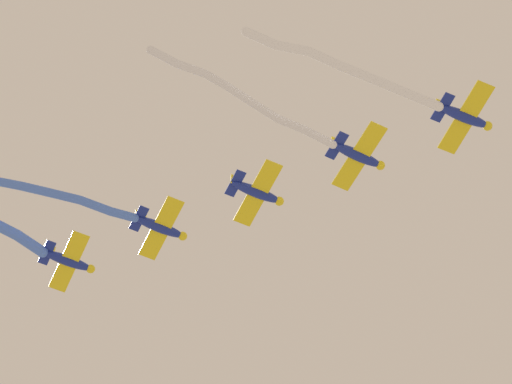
% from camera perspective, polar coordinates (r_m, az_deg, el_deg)
% --- Properties ---
extents(airplane_lead, '(4.96, 6.52, 1.61)m').
position_cam_1_polar(airplane_lead, '(84.41, 10.98, 3.92)').
color(airplane_lead, navy).
extents(smoke_trail_lead, '(15.73, 5.19, 2.78)m').
position_cam_1_polar(smoke_trail_lead, '(82.37, 4.60, 6.55)').
color(smoke_trail_lead, white).
extents(airplane_left_wing, '(4.92, 6.51, 1.61)m').
position_cam_1_polar(airplane_left_wing, '(85.22, 5.44, 1.93)').
color(airplane_left_wing, navy).
extents(smoke_trail_left_wing, '(16.11, 3.49, 3.28)m').
position_cam_1_polar(smoke_trail_left_wing, '(83.71, -0.72, 5.04)').
color(smoke_trail_left_wing, white).
extents(airplane_right_wing, '(4.94, 6.52, 1.61)m').
position_cam_1_polar(airplane_right_wing, '(86.90, 0.06, -0.02)').
color(airplane_right_wing, navy).
extents(airplane_slot, '(4.93, 6.52, 1.61)m').
position_cam_1_polar(airplane_slot, '(89.41, -5.06, -1.88)').
color(airplane_slot, navy).
extents(smoke_trail_slot, '(19.16, 10.24, 2.31)m').
position_cam_1_polar(smoke_trail_slot, '(89.64, -12.94, 0.20)').
color(smoke_trail_slot, '#4C75DB').
extents(airplane_trail, '(4.94, 6.52, 1.61)m').
position_cam_1_polar(airplane_trail, '(92.67, -9.86, -3.61)').
color(airplane_trail, navy).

